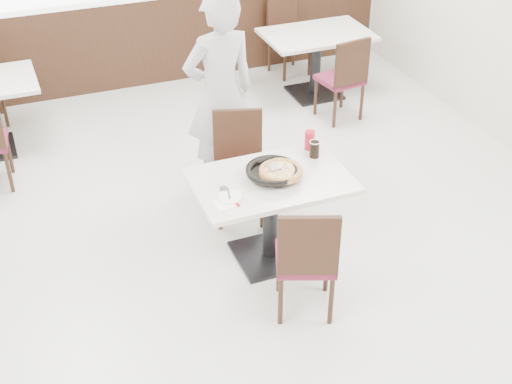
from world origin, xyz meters
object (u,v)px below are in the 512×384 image
object	(u,v)px
chair_near	(306,256)
cola_glass	(314,150)
pizza	(281,172)
bg_chair_right_near	(340,77)
red_cup	(310,140)
chair_far	(239,170)
bg_table_right	(316,64)
main_table	(270,219)
bg_chair_right_far	(290,37)
side_plate	(230,197)
pizza_pan	(272,173)
diner_person	(220,94)

from	to	relation	value
chair_near	cola_glass	size ratio (longest dim) A/B	7.31
pizza	bg_chair_right_near	xyz separation A→B (m)	(1.58, 2.06, -0.34)
red_cup	chair_far	bearing A→B (deg)	146.92
pizza	bg_table_right	size ratio (longest dim) A/B	0.28
main_table	pizza	world-z (taller)	pizza
pizza	bg_chair_right_far	distance (m)	3.72
bg_chair_right_far	pizza	bearing A→B (deg)	56.09
main_table	bg_chair_right_far	size ratio (longest dim) A/B	1.26
main_table	side_plate	xyz separation A→B (m)	(-0.38, -0.14, 0.38)
chair_far	side_plate	xyz separation A→B (m)	(-0.35, -0.77, 0.28)
red_cup	cola_glass	bearing A→B (deg)	-97.72
chair_near	side_plate	bearing A→B (deg)	148.15
chair_far	chair_near	bearing A→B (deg)	108.21
pizza_pan	chair_near	bearing A→B (deg)	-90.85
diner_person	bg_chair_right_near	xyz separation A→B (m)	(1.64, 0.82, -0.45)
bg_chair_right_far	cola_glass	bearing A→B (deg)	60.48
side_plate	cola_glass	distance (m)	0.89
red_cup	bg_chair_right_near	xyz separation A→B (m)	(1.18, 1.72, -0.35)
red_cup	chair_near	bearing A→B (deg)	-115.86
main_table	bg_chair_right_near	world-z (taller)	bg_chair_right_near
pizza	cola_glass	size ratio (longest dim) A/B	2.57
main_table	bg_table_right	size ratio (longest dim) A/B	1.00
pizza_pan	bg_chair_right_near	size ratio (longest dim) A/B	0.36
cola_glass	pizza_pan	bearing A→B (deg)	-158.06
chair_far	bg_chair_right_far	distance (m)	3.16
chair_near	diner_person	xyz separation A→B (m)	(0.01, 1.85, 0.45)
chair_near	bg_chair_right_far	size ratio (longest dim) A/B	1.00
main_table	red_cup	bearing A→B (deg)	33.54
chair_near	red_cup	size ratio (longest dim) A/B	5.94
bg_chair_right_near	chair_near	bearing A→B (deg)	-130.56
chair_near	main_table	bearing A→B (deg)	111.38
pizza	bg_table_right	world-z (taller)	pizza
pizza	diner_person	xyz separation A→B (m)	(-0.06, 1.24, 0.12)
pizza_pan	bg_table_right	size ratio (longest dim) A/B	0.28
chair_far	bg_chair_right_near	xyz separation A→B (m)	(1.67, 1.40, 0.00)
main_table	cola_glass	xyz separation A→B (m)	(0.45, 0.18, 0.44)
main_table	chair_near	xyz separation A→B (m)	(0.00, -0.65, 0.10)
bg_chair_right_near	cola_glass	bearing A→B (deg)	-131.94
bg_chair_right_near	bg_chair_right_far	world-z (taller)	same
bg_chair_right_near	pizza_pan	bearing A→B (deg)	-137.90
chair_far	cola_glass	xyz separation A→B (m)	(0.48, -0.45, 0.34)
pizza_pan	diner_person	distance (m)	1.21
red_cup	bg_chair_right_near	distance (m)	2.11
red_cup	side_plate	bearing A→B (deg)	-152.27
main_table	bg_table_right	bearing A→B (deg)	57.97
main_table	diner_person	distance (m)	1.33
cola_glass	bg_table_right	world-z (taller)	cola_glass
main_table	chair_far	size ratio (longest dim) A/B	1.26
chair_near	bg_chair_right_near	bearing A→B (deg)	79.53
chair_near	bg_chair_right_near	size ratio (longest dim) A/B	1.00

